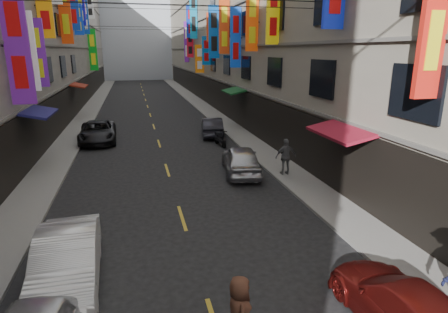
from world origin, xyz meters
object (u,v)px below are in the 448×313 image
scooter_far_right (220,139)px  pedestrian_crossing (239,312)px  car_left_far (98,132)px  car_right_near (405,308)px  car_right_far (212,127)px  car_left_mid (67,261)px  car_right_mid (241,160)px  pedestrian_rfar (286,157)px

scooter_far_right → pedestrian_crossing: (-3.51, -17.02, 0.37)m
car_left_far → car_right_near: size_ratio=1.19×
car_right_near → car_right_far: 20.54m
scooter_far_right → car_right_far: car_right_far is taller
scooter_far_right → car_right_near: (0.13, -17.51, 0.18)m
car_left_far → car_left_mid: bearing=-90.1°
scooter_far_right → car_left_far: size_ratio=0.35×
car_right_far → car_left_far: bearing=8.9°
car_right_mid → car_right_far: (0.35, 8.91, -0.05)m
scooter_far_right → pedestrian_rfar: pedestrian_rfar is taller
car_left_mid → car_right_far: size_ratio=1.08×
car_right_mid → pedestrian_crossing: bearing=82.4°
car_left_far → pedestrian_rfar: pedestrian_rfar is taller
car_right_near → pedestrian_rfar: size_ratio=2.38×
car_left_mid → pedestrian_crossing: pedestrian_crossing is taller
car_right_mid → car_right_near: bearing=100.5°
car_left_far → scooter_far_right: bearing=-22.6°
scooter_far_right → car_left_far: (-7.87, 2.97, 0.27)m
car_left_mid → car_right_far: (7.42, 17.00, -0.05)m
car_right_mid → pedestrian_rfar: bearing=162.0°
scooter_far_right → car_left_mid: (-7.32, -13.96, 0.29)m
car_right_near → pedestrian_rfar: (1.61, 10.63, 0.40)m
car_right_near → car_right_far: size_ratio=1.05×
pedestrian_rfar → pedestrian_crossing: 11.42m
car_right_mid → pedestrian_rfar: 2.26m
car_left_mid → pedestrian_crossing: bearing=-41.6°
car_left_far → car_right_near: 21.99m
car_left_mid → pedestrian_crossing: 4.89m
car_left_mid → car_right_near: size_ratio=1.03×
car_right_far → pedestrian_crossing: bearing=88.2°
car_right_mid → pedestrian_crossing: 11.61m
pedestrian_crossing → car_left_far: bearing=16.2°
car_right_far → pedestrian_crossing: pedestrian_crossing is taller
car_left_far → car_right_near: (8.00, -20.48, -0.08)m
car_left_far → car_right_mid: (7.61, -8.85, 0.02)m
car_right_mid → car_right_far: size_ratio=1.04×
car_left_far → pedestrian_crossing: bearing=-79.6°
pedestrian_rfar → pedestrian_crossing: size_ratio=1.11×
car_right_mid → car_right_far: 8.92m
pedestrian_crossing → car_right_mid: bearing=-12.4°
car_left_mid → pedestrian_rfar: bearing=35.1°
scooter_far_right → pedestrian_crossing: 17.38m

